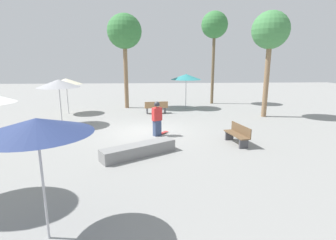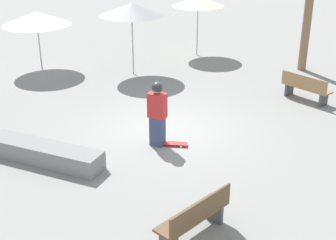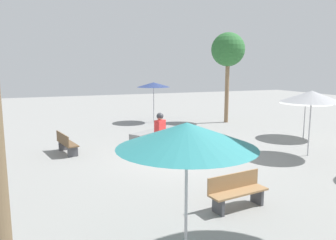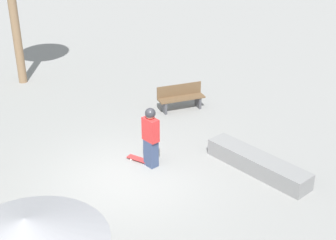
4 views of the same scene
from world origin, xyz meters
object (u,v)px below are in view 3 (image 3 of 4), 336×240
at_px(concrete_ledge, 155,134).
at_px(bench_near, 237,191).
at_px(palm_tree_center_left, 228,51).
at_px(shade_umbrella_navy, 154,85).
at_px(skater_main, 160,132).
at_px(shade_umbrella_white, 306,99).
at_px(skateboard, 157,155).
at_px(bench_far, 66,143).
at_px(shade_umbrella_teal, 187,135).
at_px(shade_umbrella_grey, 312,96).

bearing_deg(concrete_ledge, bench_near, 174.71).
bearing_deg(palm_tree_center_left, shade_umbrella_navy, 68.03).
xyz_separation_m(skater_main, bench_near, (-5.52, 0.02, -0.49)).
height_order(shade_umbrella_white, shade_umbrella_navy, shade_umbrella_navy).
distance_m(skateboard, bench_near, 5.27).
distance_m(skateboard, bench_far, 3.72).
distance_m(bench_far, shade_umbrella_navy, 8.61).
height_order(bench_near, bench_far, same).
relative_size(bench_far, shade_umbrella_white, 0.67).
relative_size(skateboard, palm_tree_center_left, 0.13).
bearing_deg(bench_far, concrete_ledge, 94.52).
relative_size(skateboard, shade_umbrella_teal, 0.28).
bearing_deg(bench_far, shade_umbrella_teal, -4.08).
height_order(concrete_ledge, bench_near, bench_near).
relative_size(concrete_ledge, shade_umbrella_navy, 1.14).
relative_size(shade_umbrella_white, shade_umbrella_navy, 0.97).
bearing_deg(bench_near, skateboard, -94.93).
height_order(shade_umbrella_teal, shade_umbrella_navy, shade_umbrella_teal).
xyz_separation_m(skateboard, bench_far, (1.75, 3.26, 0.37)).
bearing_deg(shade_umbrella_teal, bench_far, 7.66).
xyz_separation_m(skater_main, shade_umbrella_grey, (-2.43, -5.36, 1.45)).
bearing_deg(concrete_ledge, shade_umbrella_grey, -138.15).
bearing_deg(skater_main, bench_far, -54.63).
distance_m(skateboard, shade_umbrella_teal, 7.82).
bearing_deg(skater_main, shade_umbrella_navy, -139.28).
relative_size(skater_main, bench_far, 1.02).
xyz_separation_m(bench_far, palm_tree_center_left, (4.25, -10.17, 4.07)).
distance_m(concrete_ledge, shade_umbrella_navy, 5.46).
distance_m(skater_main, palm_tree_center_left, 9.49).
height_order(shade_umbrella_teal, shade_umbrella_grey, shade_umbrella_teal).
bearing_deg(shade_umbrella_grey, palm_tree_center_left, -9.02).
bearing_deg(shade_umbrella_navy, bench_far, 135.57).
distance_m(concrete_ledge, shade_umbrella_white, 7.59).
height_order(bench_far, palm_tree_center_left, palm_tree_center_left).
xyz_separation_m(skater_main, shade_umbrella_teal, (-7.44, 2.31, 1.49)).
distance_m(skater_main, shade_umbrella_teal, 7.93).
bearing_deg(bench_near, shade_umbrella_white, -150.79).
xyz_separation_m(skateboard, palm_tree_center_left, (6.00, -6.90, 4.44)).
bearing_deg(shade_umbrella_white, bench_far, 83.53).
relative_size(bench_near, shade_umbrella_navy, 0.65).
bearing_deg(palm_tree_center_left, bench_near, 149.35).
bearing_deg(skateboard, shade_umbrella_teal, 24.86).
height_order(bench_near, shade_umbrella_teal, shade_umbrella_teal).
distance_m(bench_near, shade_umbrella_grey, 6.50).
height_order(skater_main, shade_umbrella_navy, shade_umbrella_navy).
distance_m(shade_umbrella_white, shade_umbrella_teal, 12.60).
bearing_deg(skateboard, bench_far, -77.25).
bearing_deg(shade_umbrella_white, skater_main, 91.57).
bearing_deg(shade_umbrella_teal, skater_main, -17.29).
distance_m(skater_main, shade_umbrella_white, 7.76).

